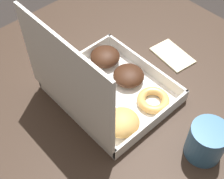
% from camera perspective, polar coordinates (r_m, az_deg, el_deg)
% --- Properties ---
extents(dining_table, '(0.99, 0.99, 0.76)m').
position_cam_1_polar(dining_table, '(1.03, 2.02, -2.90)').
color(dining_table, '#38281E').
rests_on(dining_table, ground_plane).
extents(donut_box, '(0.33, 0.29, 0.31)m').
position_cam_1_polar(donut_box, '(0.88, -1.11, 0.40)').
color(donut_box, white).
rests_on(donut_box, dining_table).
extents(coffee_mug, '(0.09, 0.09, 0.10)m').
position_cam_1_polar(coffee_mug, '(0.81, 16.90, -9.05)').
color(coffee_mug, teal).
rests_on(coffee_mug, dining_table).
extents(paper_napkin, '(0.15, 0.10, 0.01)m').
position_cam_1_polar(paper_napkin, '(1.05, 10.99, 6.16)').
color(paper_napkin, beige).
rests_on(paper_napkin, dining_table).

